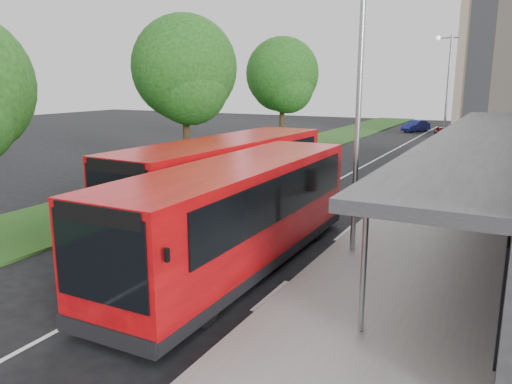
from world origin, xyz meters
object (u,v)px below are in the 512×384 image
(lamp_post_far, at_px, (446,90))
(lamp_post_near, at_px, (356,101))
(tree_far, at_px, (282,79))
(tree_mid, at_px, (185,75))
(bus_main, at_px, (238,215))
(litter_bin, at_px, (443,192))
(bollard, at_px, (450,160))
(car_near, at_px, (443,132))
(car_far, at_px, (416,126))
(bus_second, at_px, (226,180))

(lamp_post_far, bearing_deg, lamp_post_near, -90.00)
(tree_far, bearing_deg, tree_mid, -90.00)
(tree_far, xyz_separation_m, lamp_post_near, (11.13, -19.05, -0.72))
(bus_main, bearing_deg, tree_mid, 131.28)
(tree_mid, relative_size, litter_bin, 8.39)
(bus_main, xyz_separation_m, bollard, (3.37, 20.00, -0.98))
(litter_bin, xyz_separation_m, car_near, (-3.70, 28.50, -0.14))
(bollard, bearing_deg, lamp_post_near, -92.85)
(lamp_post_near, relative_size, car_far, 2.21)
(bus_second, relative_size, car_near, 3.64)
(car_far, bearing_deg, bus_second, -66.23)
(bollard, bearing_deg, bus_main, -99.57)
(lamp_post_far, bearing_deg, bus_second, -105.82)
(tree_far, height_order, bus_main, tree_far)
(car_near, bearing_deg, tree_mid, -127.69)
(litter_bin, xyz_separation_m, bollard, (-0.89, 9.92, -0.08))
(tree_mid, bearing_deg, lamp_post_far, 49.32)
(litter_bin, relative_size, car_far, 0.28)
(tree_mid, xyz_separation_m, litter_bin, (12.89, 0.38, -4.92))
(tree_far, bearing_deg, car_near, 61.45)
(bus_main, xyz_separation_m, bus_second, (-2.78, 3.97, 0.05))
(bollard, bearing_deg, bus_second, -111.01)
(tree_far, relative_size, car_far, 2.32)
(tree_mid, relative_size, car_far, 2.39)
(litter_bin, bearing_deg, car_far, 102.05)
(bollard, bearing_deg, tree_far, 171.91)
(bus_second, height_order, bollard, bus_second)
(lamp_post_near, bearing_deg, bollard, 87.15)
(car_near, bearing_deg, lamp_post_far, -103.09)
(car_near, bearing_deg, litter_bin, -102.65)
(car_near, height_order, car_far, car_far)
(bus_main, height_order, litter_bin, bus_main)
(lamp_post_far, bearing_deg, car_near, 96.97)
(lamp_post_near, xyz_separation_m, bus_second, (-5.29, 1.32, -3.10))
(bus_main, relative_size, car_near, 3.50)
(tree_far, relative_size, lamp_post_far, 1.05)
(tree_mid, relative_size, lamp_post_far, 1.08)
(lamp_post_far, distance_m, bollard, 4.98)
(lamp_post_near, bearing_deg, tree_mid, 147.64)
(lamp_post_far, distance_m, litter_bin, 13.32)
(tree_mid, distance_m, lamp_post_near, 13.20)
(tree_far, bearing_deg, lamp_post_near, -59.71)
(tree_mid, distance_m, bus_second, 9.09)
(bus_main, relative_size, car_far, 2.99)
(tree_mid, height_order, car_near, tree_mid)
(bollard, bearing_deg, lamp_post_far, 108.05)
(tree_mid, bearing_deg, tree_far, 90.00)
(lamp_post_near, height_order, lamp_post_far, same)
(tree_far, height_order, car_near, tree_far)
(lamp_post_far, bearing_deg, bollard, -71.95)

